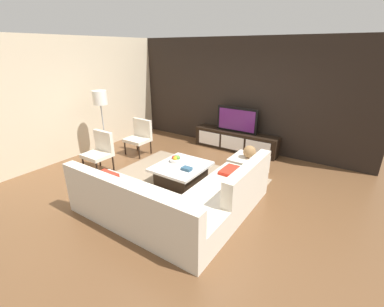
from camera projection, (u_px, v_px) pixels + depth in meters
The scene contains 15 objects.
ground_plane at pixel (183, 186), 5.23m from camera, with size 14.00×14.00×0.00m, color brown.
feature_wall_back at pixel (243, 95), 6.79m from camera, with size 6.40×0.12×2.80m, color black.
side_wall_left at pixel (81, 97), 6.52m from camera, with size 0.12×5.20×2.80m, color beige.
area_rug at pixel (179, 184), 5.28m from camera, with size 2.98×2.46×0.01m, color gray.
media_console at pixel (235, 141), 6.99m from camera, with size 2.24×0.43×0.50m.
television at pixel (237, 120), 6.77m from camera, with size 1.09×0.06×0.64m.
sectional_couch at pixel (177, 201), 4.17m from camera, with size 2.53×2.38×0.85m.
coffee_table at pixel (181, 173), 5.28m from camera, with size 0.93×1.05×0.38m.
accent_chair_near at pixel (100, 149), 5.74m from camera, with size 0.54×0.50×0.87m.
floor_lamp at pixel (100, 102), 6.16m from camera, with size 0.33×0.33×1.62m.
ottoman at pixel (248, 166), 5.61m from camera, with size 0.70×0.70×0.40m, color beige.
fruit_bowl at pixel (177, 159), 5.36m from camera, with size 0.28×0.28×0.14m.
accent_chair_far at pixel (140, 135), 6.69m from camera, with size 0.57×0.50×0.87m.
decorative_ball at pixel (250, 152), 5.48m from camera, with size 0.26×0.26×0.26m, color #997247.
book_stack at pixel (187, 169), 5.00m from camera, with size 0.20×0.14×0.06m.
Camera 1 is at (2.73, -3.73, 2.54)m, focal length 24.80 mm.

